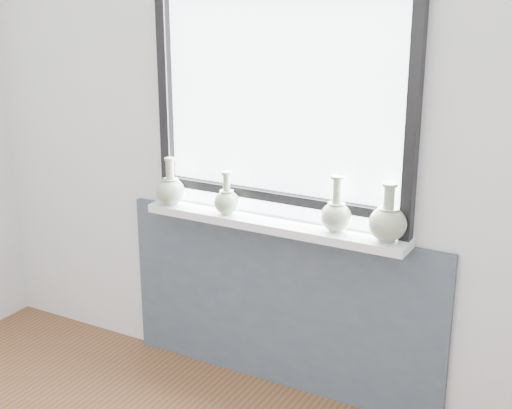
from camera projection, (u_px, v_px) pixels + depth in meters
The scene contains 8 objects.
back_wall at pixel (283, 132), 3.30m from camera, with size 3.60×0.02×2.60m, color silver.
apron_panel at pixel (279, 306), 3.54m from camera, with size 1.70×0.03×0.86m, color #48525D.
windowsill at pixel (273, 224), 3.34m from camera, with size 1.32×0.18×0.04m, color white.
window at pixel (280, 103), 3.23m from camera, with size 1.30×0.06×1.05m.
vase_a at pixel (171, 190), 3.55m from camera, with size 0.15×0.15×0.24m.
vase_b at pixel (227, 200), 3.41m from camera, with size 0.13×0.13×0.21m.
vase_c at pixel (336, 214), 3.17m from camera, with size 0.14×0.14×0.26m.
vase_d at pixel (388, 222), 3.04m from camera, with size 0.17×0.17×0.26m.
Camera 1 is at (1.47, -1.09, 1.97)m, focal length 50.00 mm.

